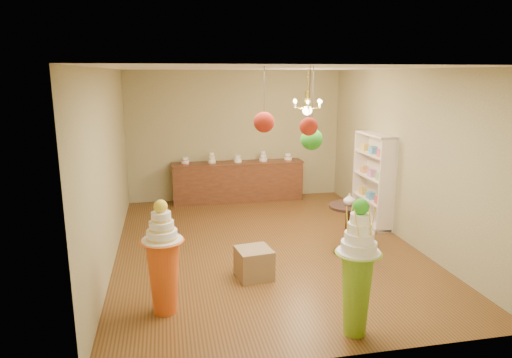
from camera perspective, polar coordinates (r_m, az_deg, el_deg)
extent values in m
plane|color=brown|center=(7.99, 1.16, -8.39)|extent=(6.50, 6.50, 0.00)
plane|color=white|center=(7.43, 1.27, 13.67)|extent=(6.50, 6.50, 0.00)
cube|color=tan|center=(10.72, -2.56, 5.43)|extent=(5.00, 0.04, 3.00)
cube|color=tan|center=(4.55, 10.14, -5.35)|extent=(5.00, 0.04, 3.00)
cube|color=tan|center=(7.45, -17.93, 1.42)|extent=(0.04, 6.50, 3.00)
cube|color=tan|center=(8.46, 18.00, 2.75)|extent=(0.04, 6.50, 3.00)
cone|color=#84BE2A|center=(5.43, 12.41, -13.86)|extent=(0.46, 0.46, 0.98)
cylinder|color=white|center=(5.22, 12.68, -8.91)|extent=(0.63, 0.63, 0.03)
cylinder|color=white|center=(5.20, 12.72, -8.20)|extent=(0.51, 0.51, 0.11)
cylinder|color=white|center=(5.16, 12.78, -7.09)|extent=(0.42, 0.42, 0.11)
cylinder|color=white|center=(5.12, 12.84, -5.96)|extent=(0.34, 0.34, 0.11)
cylinder|color=white|center=(5.09, 12.90, -4.82)|extent=(0.28, 0.28, 0.11)
sphere|color=green|center=(5.05, 12.98, -3.41)|extent=(0.18, 0.18, 0.18)
cone|color=#DF5819|center=(5.86, -11.43, -11.92)|extent=(0.45, 0.45, 0.94)
cylinder|color=white|center=(5.68, -11.65, -7.48)|extent=(0.54, 0.54, 0.03)
cylinder|color=white|center=(5.65, -11.68, -6.80)|extent=(0.41, 0.41, 0.11)
cylinder|color=white|center=(5.62, -11.73, -5.72)|extent=(0.33, 0.33, 0.11)
cylinder|color=white|center=(5.58, -11.79, -4.62)|extent=(0.26, 0.26, 0.11)
sphere|color=yellow|center=(5.55, -11.85, -3.38)|extent=(0.16, 0.16, 0.16)
cube|color=olive|center=(6.76, -0.26, -10.47)|extent=(0.55, 0.55, 0.44)
cube|color=#5A2F1C|center=(10.64, -2.27, -0.38)|extent=(3.00, 0.50, 0.90)
cube|color=#5A2F1C|center=(10.55, -2.30, 2.03)|extent=(3.04, 0.54, 0.03)
cylinder|color=white|center=(10.41, -8.84, 2.27)|extent=(0.18, 0.18, 0.16)
cylinder|color=white|center=(10.45, -5.56, 2.62)|extent=(0.18, 0.18, 0.24)
cylinder|color=white|center=(10.53, -2.30, 2.54)|extent=(0.18, 0.18, 0.16)
cylinder|color=white|center=(10.63, 0.90, 2.87)|extent=(0.18, 0.18, 0.24)
cylinder|color=white|center=(10.78, 4.02, 2.76)|extent=(0.18, 0.18, 0.16)
cube|color=#EFE1CF|center=(9.26, 15.24, -0.01)|extent=(0.04, 1.20, 1.80)
cube|color=#EFE1CF|center=(9.29, 14.21, -2.46)|extent=(0.30, 1.14, 0.03)
cube|color=#EFE1CF|center=(9.18, 14.37, 0.25)|extent=(0.30, 1.14, 0.03)
cube|color=#EFE1CF|center=(9.09, 14.53, 3.01)|extent=(0.30, 1.14, 0.03)
cylinder|color=black|center=(7.84, 11.26, -8.90)|extent=(0.49, 0.49, 0.04)
cylinder|color=black|center=(7.71, 11.39, -6.25)|extent=(0.10, 0.10, 0.81)
cylinder|color=black|center=(7.59, 11.53, -3.36)|extent=(0.74, 0.74, 0.04)
imported|color=#EFE1CF|center=(7.55, 11.57, -2.51)|extent=(0.22, 0.22, 0.19)
cylinder|color=#473A33|center=(5.09, 1.03, 10.53)|extent=(0.01, 0.01, 0.61)
sphere|color=red|center=(5.11, 1.01, 7.12)|extent=(0.23, 0.23, 0.23)
cylinder|color=#473A33|center=(5.51, 7.08, 9.36)|extent=(0.01, 0.01, 0.85)
sphere|color=green|center=(5.55, 6.96, 4.97)|extent=(0.26, 0.26, 0.26)
cylinder|color=#473A33|center=(4.95, 6.71, 10.21)|extent=(0.01, 0.01, 0.64)
sphere|color=red|center=(4.97, 6.61, 6.53)|extent=(0.20, 0.20, 0.20)
cylinder|color=gold|center=(8.61, 6.50, 11.84)|extent=(0.02, 0.02, 0.50)
cylinder|color=gold|center=(8.63, 6.45, 9.85)|extent=(0.10, 0.10, 0.30)
sphere|color=#E4B97D|center=(8.64, 6.42, 8.53)|extent=(0.18, 0.18, 0.18)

